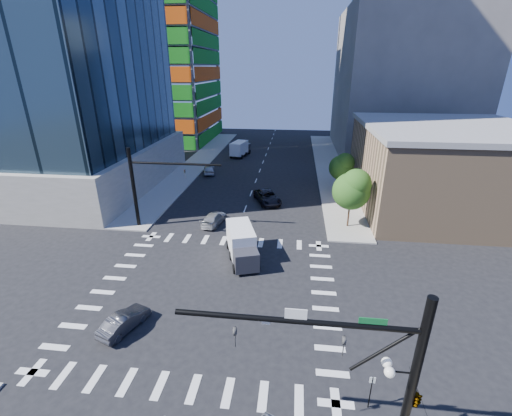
# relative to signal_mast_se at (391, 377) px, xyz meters

# --- Properties ---
(ground) EXTENTS (160.00, 160.00, 0.00)m
(ground) POSITION_rel_signal_mast_se_xyz_m (-10.60, 11.50, -5.01)
(ground) COLOR black
(ground) RESTS_ON ground
(road_markings) EXTENTS (20.00, 20.00, 0.01)m
(road_markings) POSITION_rel_signal_mast_se_xyz_m (-10.60, 11.50, -5.00)
(road_markings) COLOR silver
(road_markings) RESTS_ON ground
(sidewalk_ne) EXTENTS (5.00, 60.00, 0.15)m
(sidewalk_ne) POSITION_rel_signal_mast_se_xyz_m (1.90, 51.50, -4.93)
(sidewalk_ne) COLOR #999690
(sidewalk_ne) RESTS_ON ground
(sidewalk_nw) EXTENTS (5.00, 60.00, 0.15)m
(sidewalk_nw) POSITION_rel_signal_mast_se_xyz_m (-23.10, 51.50, -4.93)
(sidewalk_nw) COLOR #999690
(sidewalk_nw) RESTS_ON ground
(construction_building) EXTENTS (25.16, 34.50, 70.60)m
(construction_building) POSITION_rel_signal_mast_se_xyz_m (-38.02, 73.43, 19.60)
(construction_building) COLOR gray
(construction_building) RESTS_ON ground
(commercial_building) EXTENTS (20.50, 22.50, 10.60)m
(commercial_building) POSITION_rel_signal_mast_se_xyz_m (14.40, 33.50, 0.31)
(commercial_building) COLOR #9D7E5B
(commercial_building) RESTS_ON ground
(bg_building_ne) EXTENTS (24.00, 30.00, 28.00)m
(bg_building_ne) POSITION_rel_signal_mast_se_xyz_m (16.40, 66.50, 8.99)
(bg_building_ne) COLOR slate
(bg_building_ne) RESTS_ON ground
(signal_mast_se) EXTENTS (10.51, 2.48, 9.00)m
(signal_mast_se) POSITION_rel_signal_mast_se_xyz_m (0.00, 0.00, 0.00)
(signal_mast_se) COLOR black
(signal_mast_se) RESTS_ON sidewalk_se
(signal_mast_nw) EXTENTS (10.20, 0.40, 9.00)m
(signal_mast_nw) POSITION_rel_signal_mast_se_xyz_m (-20.60, 23.00, 0.49)
(signal_mast_nw) COLOR black
(signal_mast_nw) RESTS_ON sidewalk_nw
(tree_south) EXTENTS (4.16, 4.16, 6.82)m
(tree_south) POSITION_rel_signal_mast_se_xyz_m (2.03, 25.40, -0.32)
(tree_south) COLOR #382316
(tree_south) RESTS_ON sidewalk_ne
(tree_north) EXTENTS (3.54, 3.52, 5.78)m
(tree_north) POSITION_rel_signal_mast_se_xyz_m (2.33, 37.40, -1.02)
(tree_north) COLOR #382316
(tree_north) RESTS_ON sidewalk_ne
(no_parking_sign) EXTENTS (0.30, 0.06, 2.20)m
(no_parking_sign) POSITION_rel_signal_mast_se_xyz_m (0.10, 2.50, -3.63)
(no_parking_sign) COLOR black
(no_parking_sign) RESTS_ON ground
(car_nb_far) EXTENTS (4.62, 6.28, 1.59)m
(car_nb_far) POSITION_rel_signal_mast_se_xyz_m (-7.94, 32.14, -4.21)
(car_nb_far) COLOR black
(car_nb_far) RESTS_ON ground
(car_sb_near) EXTENTS (2.57, 4.83, 1.33)m
(car_sb_near) POSITION_rel_signal_mast_se_xyz_m (-13.57, 24.57, -4.34)
(car_sb_near) COLOR #B6B6B6
(car_sb_near) RESTS_ON ground
(car_sb_mid) EXTENTS (2.87, 4.97, 1.59)m
(car_sb_mid) POSITION_rel_signal_mast_se_xyz_m (-19.10, 44.61, -4.21)
(car_sb_mid) COLOR #B5B7BD
(car_sb_mid) RESTS_ON ground
(car_sb_cross) EXTENTS (2.64, 4.13, 1.29)m
(car_sb_cross) POSITION_rel_signal_mast_se_xyz_m (-15.75, 6.70, -4.36)
(car_sb_cross) COLOR #414145
(car_sb_cross) RESTS_ON ground
(box_truck_near) EXTENTS (4.07, 6.17, 2.99)m
(box_truck_near) POSITION_rel_signal_mast_se_xyz_m (-9.00, 16.95, -3.68)
(box_truck_near) COLOR black
(box_truck_near) RESTS_ON ground
(box_truck_far) EXTENTS (3.64, 6.25, 3.08)m
(box_truck_far) POSITION_rel_signal_mast_se_xyz_m (-15.71, 58.02, -3.65)
(box_truck_far) COLOR black
(box_truck_far) RESTS_ON ground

